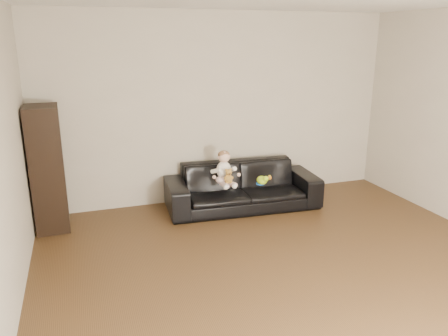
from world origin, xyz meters
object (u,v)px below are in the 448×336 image
object	(u,v)px
cabinet	(47,169)
toy_rattle	(270,178)
sofa	(242,186)
toy_green	(262,180)
teddy_bear	(228,176)
baby	(224,170)
toy_blue_disc	(260,184)

from	to	relation	value
cabinet	toy_rattle	size ratio (longest dim) A/B	25.79
cabinet	sofa	bearing A→B (deg)	-4.22
cabinet	toy_green	xyz separation A→B (m)	(2.61, -0.37, -0.30)
sofa	toy_rattle	size ratio (longest dim) A/B	35.29
teddy_bear	toy_green	xyz separation A→B (m)	(0.46, -0.02, -0.09)
sofa	teddy_bear	world-z (taller)	teddy_bear
cabinet	toy_rattle	distance (m)	2.81
sofa	baby	bearing A→B (deg)	-155.86
cabinet	toy_blue_disc	distance (m)	2.64
sofa	toy_rattle	world-z (taller)	sofa
cabinet	toy_green	bearing A→B (deg)	-9.90
sofa	baby	size ratio (longest dim) A/B	4.56
baby	toy_blue_disc	distance (m)	0.51
toy_green	toy_rattle	distance (m)	0.23
sofa	toy_blue_disc	size ratio (longest dim) A/B	18.13
teddy_bear	toy_green	world-z (taller)	teddy_bear
toy_green	toy_blue_disc	world-z (taller)	toy_green
teddy_bear	cabinet	bearing A→B (deg)	151.05
cabinet	baby	xyz separation A→B (m)	(2.14, -0.21, -0.16)
baby	toy_blue_disc	xyz separation A→B (m)	(0.45, -0.14, -0.19)
teddy_bear	toy_rattle	xyz separation A→B (m)	(0.63, 0.12, -0.12)
toy_rattle	baby	bearing A→B (deg)	178.51
teddy_bear	toy_rattle	size ratio (longest dim) A/B	3.34
sofa	toy_green	size ratio (longest dim) A/B	12.67
toy_green	teddy_bear	bearing A→B (deg)	177.47
toy_green	sofa	bearing A→B (deg)	122.33
baby	sofa	bearing A→B (deg)	8.32
sofa	cabinet	bearing A→B (deg)	-178.72
toy_blue_disc	baby	bearing A→B (deg)	162.41
baby	teddy_bear	size ratio (longest dim) A/B	2.31
cabinet	teddy_bear	distance (m)	2.19
toy_rattle	teddy_bear	bearing A→B (deg)	-169.23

